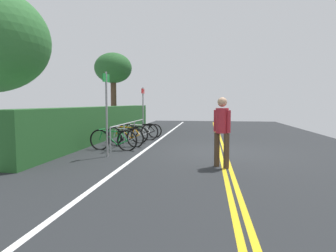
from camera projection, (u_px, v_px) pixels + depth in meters
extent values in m
cube|color=#232628|center=(222.00, 152.00, 9.49)|extent=(32.76, 10.51, 0.05)
cube|color=gold|center=(225.00, 152.00, 9.47)|extent=(29.49, 0.10, 0.00)
cube|color=gold|center=(220.00, 152.00, 9.50)|extent=(29.49, 0.10, 0.00)
cube|color=white|center=(145.00, 150.00, 9.85)|extent=(29.49, 0.12, 0.00)
cylinder|color=#9EA0A5|center=(110.00, 140.00, 9.33)|extent=(0.05, 0.05, 0.81)
cylinder|color=#9EA0A5|center=(124.00, 135.00, 10.85)|extent=(0.05, 0.05, 0.81)
cylinder|color=#9EA0A5|center=(134.00, 131.00, 12.37)|extent=(0.05, 0.05, 0.81)
cylinder|color=#9EA0A5|center=(143.00, 128.00, 13.89)|extent=(0.05, 0.05, 0.81)
cylinder|color=#9EA0A5|center=(130.00, 123.00, 11.58)|extent=(4.62, 0.04, 0.04)
torus|color=black|center=(100.00, 140.00, 9.90)|extent=(0.12, 0.74, 0.74)
torus|color=black|center=(127.00, 141.00, 9.67)|extent=(0.12, 0.74, 0.74)
cylinder|color=#198C38|center=(110.00, 138.00, 9.81)|extent=(0.09, 0.58, 0.50)
cylinder|color=#198C38|center=(111.00, 131.00, 9.77)|extent=(0.10, 0.69, 0.07)
cylinder|color=#198C38|center=(119.00, 138.00, 9.73)|extent=(0.05, 0.17, 0.45)
cylinder|color=#198C38|center=(122.00, 143.00, 9.72)|extent=(0.07, 0.37, 0.19)
cylinder|color=#198C38|center=(124.00, 136.00, 9.68)|extent=(0.06, 0.25, 0.31)
cylinder|color=#198C38|center=(101.00, 135.00, 9.87)|extent=(0.05, 0.14, 0.33)
cube|color=black|center=(121.00, 131.00, 9.70)|extent=(0.10, 0.21, 0.05)
cylinder|color=#198C38|center=(102.00, 129.00, 9.84)|extent=(0.46, 0.07, 0.03)
torus|color=black|center=(114.00, 137.00, 10.87)|extent=(0.28, 0.72, 0.74)
torus|color=black|center=(135.00, 138.00, 10.46)|extent=(0.28, 0.72, 0.74)
cylinder|color=silver|center=(122.00, 135.00, 10.71)|extent=(0.20, 0.53, 0.50)
cylinder|color=silver|center=(123.00, 129.00, 10.67)|extent=(0.23, 0.63, 0.07)
cylinder|color=silver|center=(129.00, 136.00, 10.57)|extent=(0.08, 0.16, 0.45)
cylinder|color=silver|center=(131.00, 140.00, 10.54)|extent=(0.14, 0.34, 0.19)
cylinder|color=silver|center=(133.00, 134.00, 10.49)|extent=(0.11, 0.24, 0.31)
cylinder|color=silver|center=(115.00, 132.00, 10.84)|extent=(0.07, 0.13, 0.33)
cube|color=black|center=(130.00, 129.00, 10.52)|extent=(0.14, 0.21, 0.05)
cylinder|color=silver|center=(116.00, 127.00, 10.80)|extent=(0.45, 0.17, 0.03)
torus|color=black|center=(116.00, 134.00, 11.72)|extent=(0.11, 0.73, 0.72)
torus|color=black|center=(140.00, 135.00, 11.51)|extent=(0.11, 0.73, 0.72)
cylinder|color=orange|center=(125.00, 132.00, 11.63)|extent=(0.08, 0.57, 0.49)
cylinder|color=orange|center=(126.00, 127.00, 11.60)|extent=(0.08, 0.68, 0.07)
cylinder|color=orange|center=(133.00, 133.00, 11.56)|extent=(0.05, 0.17, 0.44)
cylinder|color=orange|center=(135.00, 137.00, 11.55)|extent=(0.06, 0.36, 0.18)
cylinder|color=orange|center=(137.00, 131.00, 11.52)|extent=(0.05, 0.25, 0.31)
cylinder|color=orange|center=(117.00, 130.00, 11.69)|extent=(0.05, 0.14, 0.33)
cube|color=black|center=(134.00, 127.00, 11.53)|extent=(0.09, 0.21, 0.05)
cylinder|color=orange|center=(118.00, 125.00, 11.67)|extent=(0.46, 0.06, 0.03)
torus|color=black|center=(126.00, 132.00, 12.36)|extent=(0.23, 0.75, 0.76)
torus|color=black|center=(150.00, 132.00, 12.46)|extent=(0.23, 0.75, 0.76)
cylinder|color=white|center=(135.00, 130.00, 12.39)|extent=(0.17, 0.57, 0.52)
cylinder|color=white|center=(137.00, 125.00, 12.38)|extent=(0.20, 0.67, 0.07)
cylinder|color=white|center=(143.00, 130.00, 12.43)|extent=(0.07, 0.17, 0.47)
cylinder|color=white|center=(146.00, 134.00, 12.45)|extent=(0.12, 0.36, 0.19)
cylinder|color=white|center=(147.00, 129.00, 12.44)|extent=(0.09, 0.25, 0.32)
cylinder|color=white|center=(127.00, 128.00, 12.36)|extent=(0.07, 0.14, 0.35)
cube|color=black|center=(145.00, 124.00, 12.41)|extent=(0.13, 0.21, 0.05)
cylinder|color=white|center=(129.00, 123.00, 12.34)|extent=(0.45, 0.14, 0.03)
torus|color=black|center=(131.00, 131.00, 13.45)|extent=(0.14, 0.66, 0.66)
torus|color=black|center=(155.00, 131.00, 13.43)|extent=(0.14, 0.66, 0.66)
cylinder|color=black|center=(140.00, 129.00, 13.44)|extent=(0.11, 0.62, 0.45)
cylinder|color=black|center=(142.00, 125.00, 13.42)|extent=(0.13, 0.75, 0.07)
cylinder|color=black|center=(148.00, 130.00, 13.43)|extent=(0.06, 0.18, 0.41)
cylinder|color=black|center=(151.00, 132.00, 13.44)|extent=(0.08, 0.40, 0.17)
cylinder|color=black|center=(152.00, 128.00, 13.42)|extent=(0.07, 0.27, 0.28)
cylinder|color=black|center=(133.00, 128.00, 13.44)|extent=(0.05, 0.15, 0.30)
cube|color=black|center=(150.00, 125.00, 13.41)|extent=(0.10, 0.21, 0.05)
cylinder|color=black|center=(134.00, 124.00, 13.42)|extent=(0.46, 0.08, 0.03)
cylinder|color=#4C3826|center=(226.00, 151.00, 7.05)|extent=(0.14, 0.14, 0.87)
cylinder|color=#4C3826|center=(217.00, 149.00, 7.26)|extent=(0.14, 0.14, 0.87)
cylinder|color=#B22633|center=(222.00, 121.00, 7.10)|extent=(0.32, 0.32, 0.62)
sphere|color=tan|center=(222.00, 102.00, 7.06)|extent=(0.24, 0.24, 0.24)
cylinder|color=#B22633|center=(229.00, 122.00, 6.96)|extent=(0.09, 0.09, 0.55)
cylinder|color=#B22633|center=(215.00, 121.00, 7.25)|extent=(0.09, 0.09, 0.55)
cylinder|color=gray|center=(107.00, 115.00, 8.51)|extent=(0.06, 0.06, 2.53)
cube|color=#198C33|center=(106.00, 78.00, 8.42)|extent=(0.36, 0.09, 0.24)
cylinder|color=gray|center=(143.00, 111.00, 14.42)|extent=(0.06, 0.06, 2.39)
cube|color=red|center=(143.00, 91.00, 14.34)|extent=(0.36, 0.07, 0.24)
cube|color=#235626|center=(105.00, 122.00, 13.29)|extent=(13.62, 0.85, 1.45)
cylinder|color=#473323|center=(114.00, 105.00, 17.90)|extent=(0.35, 0.35, 2.94)
ellipsoid|color=#235626|center=(113.00, 68.00, 17.71)|extent=(2.29, 2.29, 1.85)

